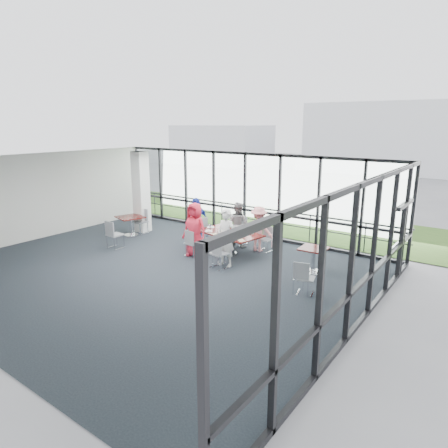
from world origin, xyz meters
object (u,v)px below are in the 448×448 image
Objects in this scene: chair_spare_lb at (140,222)px; chair_spare_r at (306,278)px; diner_far_left at (238,224)px; chair_main_fr at (266,240)px; side_table_left at (130,219)px; diner_far_right at (259,229)px; main_table at (229,236)px; diner_near_right at (226,238)px; chair_main_fl at (239,231)px; side_table_right at (313,252)px; diner_near_left at (195,230)px; diner_end at (197,221)px; structural_column at (141,192)px; chair_main_nl at (193,243)px; chair_main_end at (199,231)px; chair_spare_la at (115,235)px; chair_main_nr at (219,254)px.

chair_spare_lb is 7.91m from chair_spare_r.
diner_far_left is 1.95× the size of chair_main_fr.
diner_far_right reaches higher than side_table_left.
diner_near_right reaches higher than main_table.
chair_main_fl is (-0.93, 2.12, -0.40)m from diner_near_right.
diner_far_right is at bearing 36.31° from chair_main_fr.
side_table_right is 0.44× the size of diner_near_left.
structural_column is at bearing -87.71° from diner_end.
main_table is at bearing 52.47° from chair_main_nl.
diner_near_left is 1.49m from chair_main_end.
diner_far_left is 1.83× the size of chair_main_nl.
chair_main_fl is 4.38m from chair_spare_la.
chair_main_end is (-2.17, 1.66, 0.01)m from chair_main_nr.
chair_spare_la is at bearing -152.83° from chair_main_nl.
diner_end is 2.10× the size of chair_main_fr.
diner_near_right reaches higher than chair_spare_r.
diner_near_right is at bearing 62.61° from chair_main_end.
chair_main_fr is (5.25, 1.37, -0.23)m from side_table_left.
chair_main_fl is (1.19, 0.93, -0.37)m from diner_end.
diner_far_right is 1.65× the size of chair_spare_lb.
chair_spare_lb is at bearing -179.79° from side_table_right.
chair_spare_r reaches higher than side_table_left.
diner_near_right is at bearing 120.76° from chair_main_fl.
diner_near_right is 2.62m from chair_main_end.
side_table_left is 1.22× the size of chair_spare_lb.
side_table_right is at bearing 90.45° from chair_main_end.
main_table is 1.32× the size of diner_near_left.
diner_far_right is 5.01m from chair_spare_lb.
side_table_right is 0.85× the size of chair_main_nr.
diner_far_left is 1.64× the size of chair_spare_la.
diner_near_left reaches higher than chair_main_nl.
chair_main_nr is 0.99× the size of chair_spare_lb.
diner_far_left reaches higher than chair_spare_la.
chair_main_nl is at bearing -128.50° from diner_near_left.
side_table_left is 1.40× the size of chair_main_fr.
chair_main_fr is 5.23m from chair_spare_la.
chair_main_fr reaches higher than main_table.
chair_spare_la is at bearing 38.50° from diner_far_left.
side_table_left is 5.05m from chair_main_nr.
side_table_right is at bearing -176.50° from chair_spare_lb.
side_table_right is 0.81× the size of chair_spare_la.
diner_near_right is 1.81× the size of chair_main_fl.
side_table_left is 1.24× the size of chair_main_nr.
chair_main_fl is (-0.97, 0.27, -0.29)m from diner_far_right.
side_table_right is (7.48, -0.28, -0.99)m from structural_column.
chair_main_fr is at bearing -166.17° from chair_spare_lb.
chair_main_fr is (5.35, 0.66, -1.19)m from structural_column.
side_table_right is 0.84× the size of chair_main_end.
diner_near_right is 2.95m from chair_spare_r.
chair_spare_la is 7.04m from chair_spare_r.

